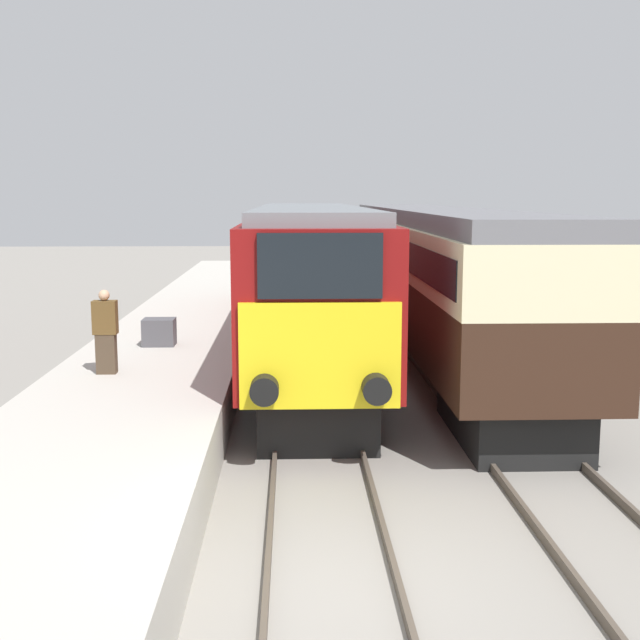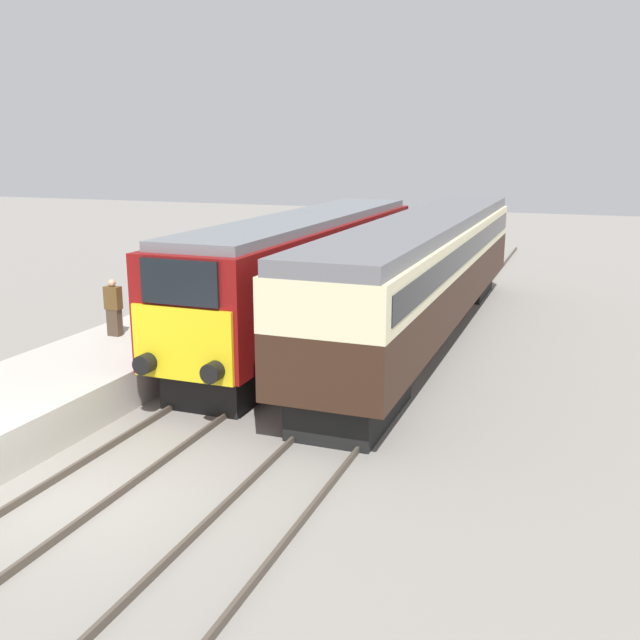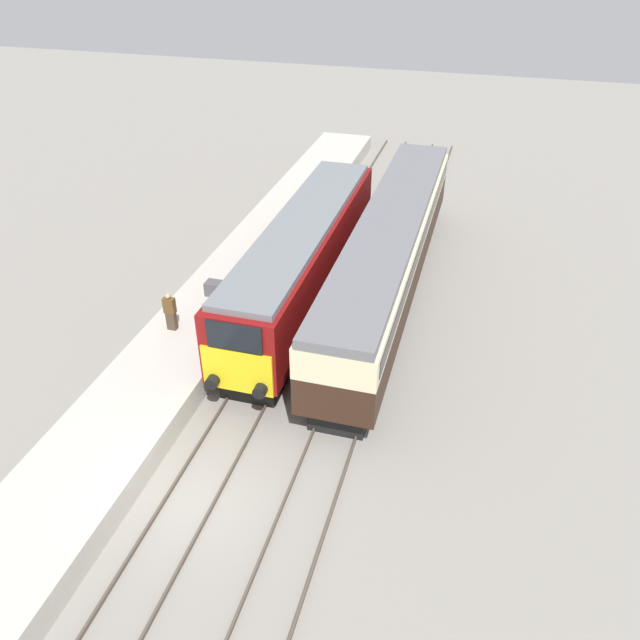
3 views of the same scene
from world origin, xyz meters
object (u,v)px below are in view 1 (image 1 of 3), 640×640
object	(u,v)px
passenger_carriage	(436,267)
luggage_crate	(159,332)
locomotive	(309,279)
person_on_platform	(106,332)

from	to	relation	value
passenger_carriage	luggage_crate	bearing A→B (deg)	-153.60
locomotive	luggage_crate	size ratio (longest dim) A/B	21.78
passenger_carriage	locomotive	bearing A→B (deg)	-154.22
luggage_crate	locomotive	bearing A→B (deg)	27.02
locomotive	passenger_carriage	world-z (taller)	locomotive
locomotive	luggage_crate	bearing A→B (deg)	-152.98
locomotive	luggage_crate	xyz separation A→B (m)	(-3.39, -1.73, -1.00)
person_on_platform	luggage_crate	bearing A→B (deg)	79.55
passenger_carriage	luggage_crate	distance (m)	7.67
passenger_carriage	luggage_crate	xyz separation A→B (m)	(-6.79, -3.37, -1.14)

